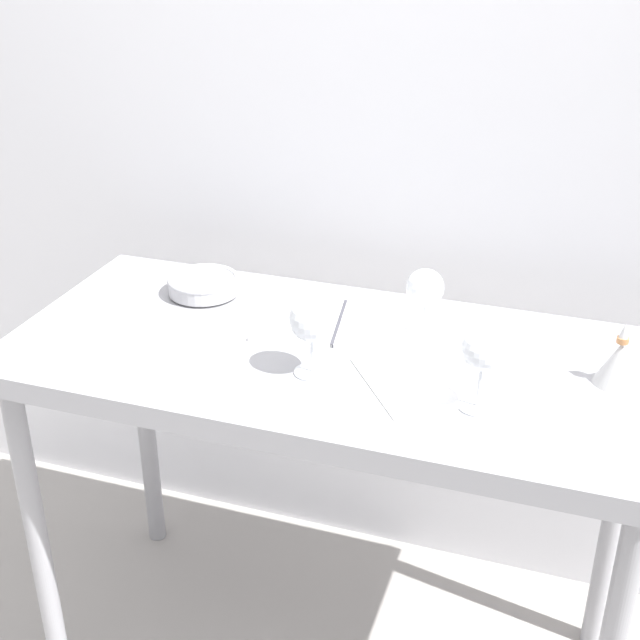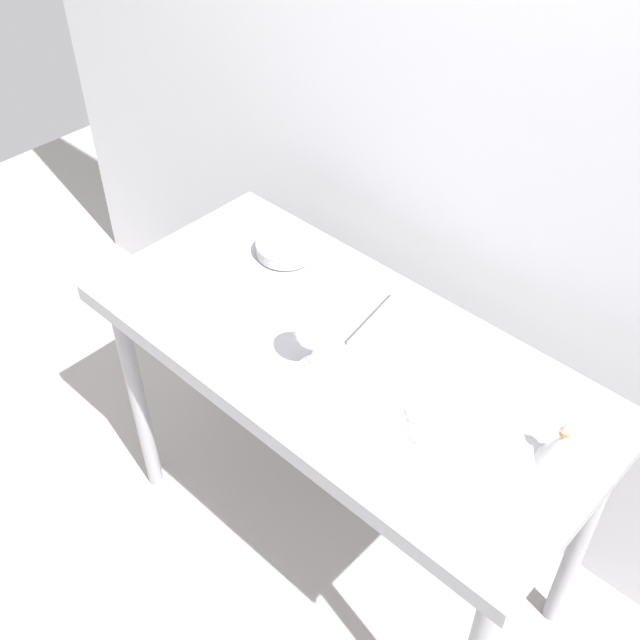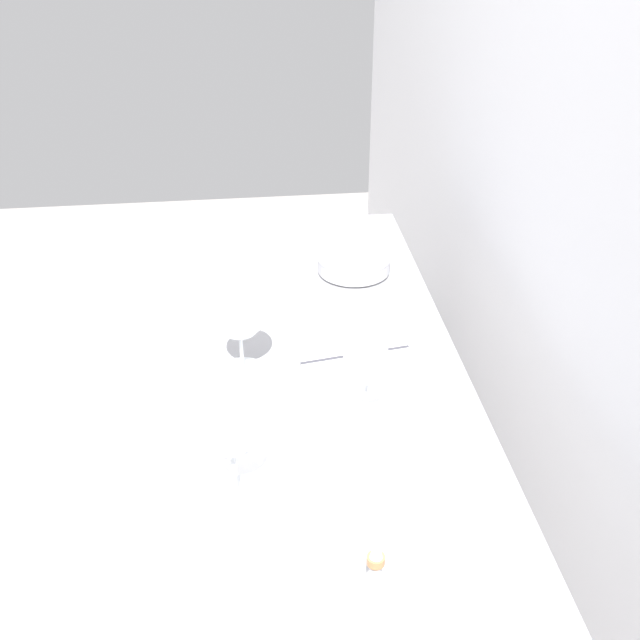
{
  "view_description": "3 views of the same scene",
  "coord_description": "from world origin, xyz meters",
  "px_view_note": "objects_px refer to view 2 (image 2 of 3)",
  "views": [
    {
      "loc": [
        0.5,
        -1.56,
        1.8
      ],
      "look_at": [
        -0.04,
        0.04,
        0.94
      ],
      "focal_mm": 48.9,
      "sensor_mm": 36.0,
      "label": 1
    },
    {
      "loc": [
        0.93,
        -1.08,
        2.28
      ],
      "look_at": [
        -0.08,
        -0.01,
        0.94
      ],
      "focal_mm": 43.97,
      "sensor_mm": 36.0,
      "label": 2
    },
    {
      "loc": [
        1.29,
        -0.11,
        1.8
      ],
      "look_at": [
        -0.01,
        0.04,
        1.0
      ],
      "focal_mm": 45.5,
      "sensor_mm": 36.0,
      "label": 3
    }
  ],
  "objects_px": {
    "wine_glass_near_center": "(313,332)",
    "open_notebook": "(368,319)",
    "wine_glass_near_right": "(422,411)",
    "decanter_funnel": "(560,447)",
    "wine_glass_far_right": "(428,323)",
    "tasting_sheet_upper": "(380,401)",
    "tasting_bowl": "(286,247)"
  },
  "relations": [
    {
      "from": "open_notebook",
      "to": "tasting_bowl",
      "type": "bearing_deg",
      "value": 162.74
    },
    {
      "from": "wine_glass_near_right",
      "to": "decanter_funnel",
      "type": "bearing_deg",
      "value": 35.83
    },
    {
      "from": "decanter_funnel",
      "to": "wine_glass_far_right",
      "type": "bearing_deg",
      "value": 172.25
    },
    {
      "from": "tasting_sheet_upper",
      "to": "tasting_bowl",
      "type": "distance_m",
      "value": 0.62
    },
    {
      "from": "wine_glass_near_right",
      "to": "decanter_funnel",
      "type": "xyz_separation_m",
      "value": [
        0.25,
        0.18,
        -0.07
      ]
    },
    {
      "from": "wine_glass_near_center",
      "to": "decanter_funnel",
      "type": "relative_size",
      "value": 1.27
    },
    {
      "from": "tasting_sheet_upper",
      "to": "tasting_bowl",
      "type": "height_order",
      "value": "tasting_bowl"
    },
    {
      "from": "wine_glass_near_center",
      "to": "open_notebook",
      "type": "distance_m",
      "value": 0.25
    },
    {
      "from": "wine_glass_near_center",
      "to": "tasting_sheet_upper",
      "type": "relative_size",
      "value": 0.7
    },
    {
      "from": "wine_glass_far_right",
      "to": "tasting_bowl",
      "type": "bearing_deg",
      "value": 173.41
    },
    {
      "from": "wine_glass_near_center",
      "to": "tasting_sheet_upper",
      "type": "xyz_separation_m",
      "value": [
        0.19,
        0.02,
        -0.12
      ]
    },
    {
      "from": "tasting_bowl",
      "to": "decanter_funnel",
      "type": "relative_size",
      "value": 1.3
    },
    {
      "from": "wine_glass_near_center",
      "to": "open_notebook",
      "type": "xyz_separation_m",
      "value": [
        -0.01,
        0.22,
        -0.11
      ]
    },
    {
      "from": "open_notebook",
      "to": "decanter_funnel",
      "type": "distance_m",
      "value": 0.6
    },
    {
      "from": "wine_glass_far_right",
      "to": "open_notebook",
      "type": "distance_m",
      "value": 0.23
    },
    {
      "from": "wine_glass_far_right",
      "to": "tasting_sheet_upper",
      "type": "distance_m",
      "value": 0.22
    },
    {
      "from": "wine_glass_near_right",
      "to": "open_notebook",
      "type": "bearing_deg",
      "value": 145.22
    },
    {
      "from": "tasting_sheet_upper",
      "to": "decanter_funnel",
      "type": "distance_m",
      "value": 0.42
    },
    {
      "from": "tasting_bowl",
      "to": "wine_glass_near_right",
      "type": "bearing_deg",
      "value": -22.59
    },
    {
      "from": "tasting_bowl",
      "to": "open_notebook",
      "type": "bearing_deg",
      "value": -8.09
    },
    {
      "from": "wine_glass_near_right",
      "to": "wine_glass_near_center",
      "type": "bearing_deg",
      "value": 176.24
    },
    {
      "from": "wine_glass_far_right",
      "to": "tasting_bowl",
      "type": "xyz_separation_m",
      "value": [
        -0.55,
        0.06,
        -0.09
      ]
    },
    {
      "from": "wine_glass_near_right",
      "to": "open_notebook",
      "type": "xyz_separation_m",
      "value": [
        -0.35,
        0.25,
        -0.12
      ]
    },
    {
      "from": "wine_glass_far_right",
      "to": "open_notebook",
      "type": "xyz_separation_m",
      "value": [
        -0.19,
        0.01,
        -0.12
      ]
    },
    {
      "from": "wine_glass_near_center",
      "to": "tasting_bowl",
      "type": "xyz_separation_m",
      "value": [
        -0.37,
        0.27,
        -0.09
      ]
    },
    {
      "from": "wine_glass_near_center",
      "to": "wine_glass_far_right",
      "type": "relative_size",
      "value": 1.02
    },
    {
      "from": "wine_glass_near_right",
      "to": "tasting_bowl",
      "type": "bearing_deg",
      "value": 157.41
    },
    {
      "from": "wine_glass_near_right",
      "to": "wine_glass_far_right",
      "type": "height_order",
      "value": "wine_glass_near_right"
    },
    {
      "from": "wine_glass_near_right",
      "to": "wine_glass_near_center",
      "type": "xyz_separation_m",
      "value": [
        -0.34,
        0.02,
        -0.0
      ]
    },
    {
      "from": "wine_glass_far_right",
      "to": "tasting_bowl",
      "type": "height_order",
      "value": "wine_glass_far_right"
    },
    {
      "from": "tasting_bowl",
      "to": "decanter_funnel",
      "type": "xyz_separation_m",
      "value": [
        0.96,
        -0.12,
        0.02
      ]
    },
    {
      "from": "open_notebook",
      "to": "tasting_sheet_upper",
      "type": "bearing_deg",
      "value": -52.99
    }
  ]
}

